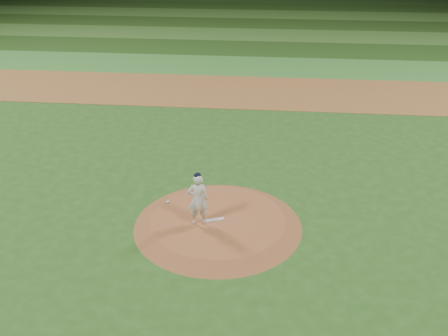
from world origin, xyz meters
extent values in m
plane|color=#27531A|center=(0.00, 0.00, 0.00)|extent=(120.00, 120.00, 0.00)
cube|color=brown|center=(0.00, 14.00, 0.01)|extent=(70.00, 6.00, 0.02)
cube|color=#347B2C|center=(0.00, 19.50, 0.01)|extent=(70.00, 5.00, 0.02)
cube|color=#204415|center=(0.00, 24.50, 0.01)|extent=(70.00, 5.00, 0.02)
cube|color=#396B27|center=(0.00, 29.50, 0.01)|extent=(70.00, 5.00, 0.02)
cube|color=#234516|center=(0.00, 34.50, 0.01)|extent=(70.00, 5.00, 0.02)
cube|color=#3B6C27|center=(0.00, 39.50, 0.01)|extent=(70.00, 5.00, 0.02)
cube|color=#244716|center=(0.00, 44.50, 0.01)|extent=(70.00, 5.00, 0.02)
cone|color=brown|center=(0.00, 0.00, 0.12)|extent=(5.50, 5.50, 0.25)
cube|color=silver|center=(-0.09, -0.09, 0.27)|extent=(0.62, 0.37, 0.03)
ellipsoid|color=white|center=(-1.84, 0.84, 0.28)|extent=(0.12, 0.12, 0.07)
imported|color=white|center=(-0.59, -0.32, 1.13)|extent=(0.70, 0.52, 1.76)
ellipsoid|color=black|center=(-0.59, -0.32, 1.99)|extent=(0.22, 0.22, 0.15)
camera|label=1|loc=(1.58, -13.68, 9.09)|focal=40.00mm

